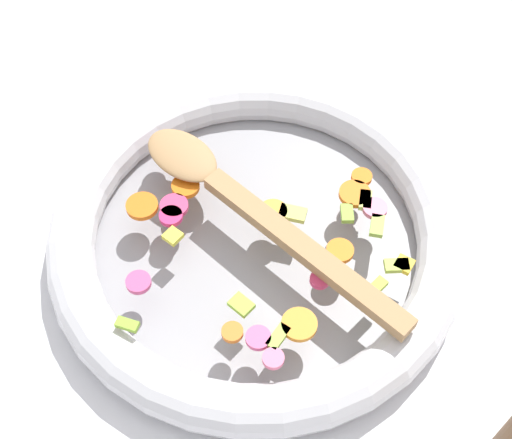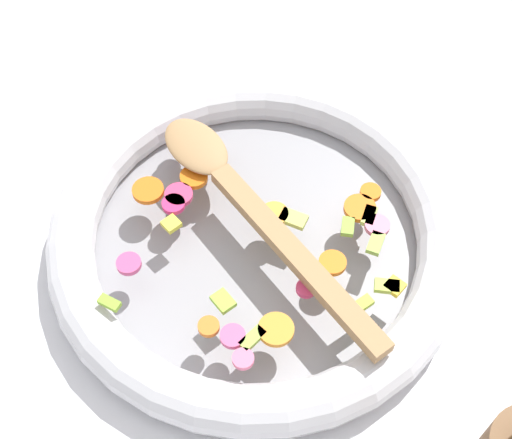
# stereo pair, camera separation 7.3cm
# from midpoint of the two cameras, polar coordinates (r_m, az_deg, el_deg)

# --- Properties ---
(ground_plane) EXTENTS (4.00, 4.00, 0.00)m
(ground_plane) POSITION_cam_midpoint_polar(r_m,az_deg,el_deg) (0.77, -2.70, -2.32)
(ground_plane) COLOR silver
(skillet) EXTENTS (0.44, 0.44, 0.05)m
(skillet) POSITION_cam_midpoint_polar(r_m,az_deg,el_deg) (0.75, -2.77, -1.42)
(skillet) COLOR gray
(skillet) RESTS_ON ground_plane
(chopped_vegetables) EXTENTS (0.31, 0.31, 0.01)m
(chopped_vegetables) POSITION_cam_midpoint_polar(r_m,az_deg,el_deg) (0.72, -2.62, -1.25)
(chopped_vegetables) COLOR orange
(chopped_vegetables) RESTS_ON skillet
(wooden_spoon) EXTENTS (0.08, 0.35, 0.01)m
(wooden_spoon) POSITION_cam_midpoint_polar(r_m,az_deg,el_deg) (0.73, -3.88, 1.17)
(wooden_spoon) COLOR #A87F51
(wooden_spoon) RESTS_ON chopped_vegetables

